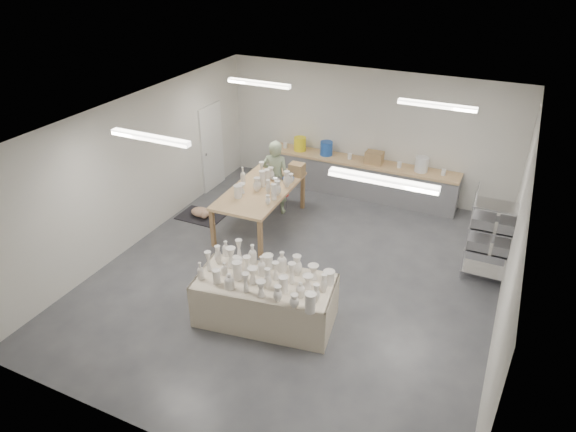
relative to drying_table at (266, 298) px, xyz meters
The scene contains 9 objects.
room 2.19m from the drying_table, 95.78° to the left, with size 8.00×8.02×3.00m.
back_counter 5.07m from the drying_table, 90.59° to the left, with size 4.60×0.60×1.24m.
wire_shelf 4.24m from the drying_table, 41.48° to the left, with size 0.88×0.48×1.80m.
drying_table is the anchor object (origin of this frame).
work_table 3.21m from the drying_table, 117.24° to the left, with size 1.29×2.45×1.26m.
rug 3.89m from the drying_table, 139.59° to the left, with size 1.00×0.70×0.02m, color black.
cat 3.85m from the drying_table, 139.55° to the left, with size 0.53×0.42×0.20m.
potter 3.80m from the drying_table, 113.72° to the left, with size 0.63×0.41×1.72m, color gray.
red_stool 4.03m from the drying_table, 112.17° to the left, with size 0.44×0.44×0.35m.
Camera 1 is at (3.19, -7.25, 5.65)m, focal length 32.00 mm.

